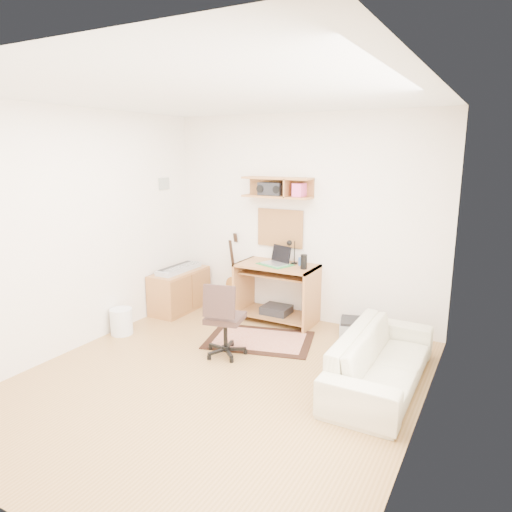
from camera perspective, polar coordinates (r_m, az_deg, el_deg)
The scene contains 22 objects.
floor at distance 4.63m, azimuth -4.77°, elevation -15.03°, with size 3.60×4.00×0.01m, color #AF8148.
ceiling at distance 4.12m, azimuth -5.47°, elevation 19.07°, with size 3.60×4.00×0.01m, color white.
back_wall at distance 5.93m, azimuth 5.72°, elevation 4.46°, with size 3.60×0.01×2.60m, color white.
left_wall at distance 5.38m, azimuth -21.33°, elevation 2.81°, with size 0.01×4.00×2.60m, color white.
right_wall at distance 3.54m, azimuth 20.06°, elevation -1.89°, with size 0.01×4.00×2.60m, color white.
wall_shelf at distance 5.89m, azimuth 2.59°, elevation 8.38°, with size 0.90×0.25×0.26m, color #B77840.
cork_board at distance 6.05m, azimuth 2.98°, elevation 3.43°, with size 0.64×0.03×0.49m, color #A58152.
wall_photo at distance 6.38m, azimuth -11.17°, elevation 8.67°, with size 0.02×0.20×0.15m, color #4C8CBF.
desk at distance 5.97m, azimuth 2.54°, elevation -4.53°, with size 1.00×0.55×0.75m, color #B77840, non-canonical shape.
laptop at distance 5.83m, azimuth 2.37°, elevation 0.06°, with size 0.31×0.31×0.23m, color silver, non-canonical shape.
speaker at distance 5.65m, azimuth 5.87°, elevation -0.71°, with size 0.08×0.08×0.18m, color black.
desk_lamp at distance 5.89m, azimuth 4.73°, elevation 0.49°, with size 0.10×0.10×0.30m, color black, non-canonical shape.
pencil_cup at distance 5.83m, azimuth 5.51°, elevation -0.68°, with size 0.07×0.07×0.10m, color #3761A7.
boombox at distance 5.93m, azimuth 1.80°, elevation 8.22°, with size 0.31×0.14×0.16m, color black.
rug at distance 5.49m, azimuth 0.42°, elevation -10.20°, with size 1.19×0.79×0.02m, color beige.
task_chair at distance 5.00m, azimuth -3.78°, elevation -7.57°, with size 0.42×0.42×0.83m, color #33221E, non-canonical shape.
cabinet at distance 6.50m, azimuth -9.31°, elevation -4.17°, with size 0.40×0.90×0.55m, color #B77840.
music_keyboard at distance 6.42m, azimuth -9.41°, elevation -1.55°, with size 0.23×0.73×0.06m, color #B2B5BA.
guitar at distance 6.39m, azimuth -3.01°, elevation -1.94°, with size 0.28×0.18×1.06m, color #B27336, non-canonical shape.
waste_basket at distance 5.85m, azimuth -16.12°, elevation -7.69°, with size 0.26×0.26×0.31m, color white.
printer at distance 5.76m, azimuth 12.49°, elevation -8.56°, with size 0.45×0.35×0.17m, color #A5A8AA.
sofa at distance 4.56m, azimuth 15.14°, elevation -11.12°, with size 1.72×0.50×0.67m, color beige.
Camera 1 is at (2.28, -3.40, 2.15)m, focal length 32.73 mm.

